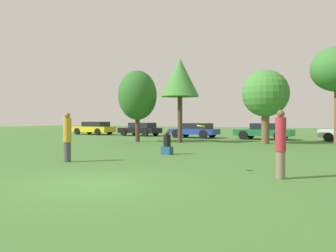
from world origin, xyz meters
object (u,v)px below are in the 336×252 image
(frisbee, at_px, (201,126))
(parked_car_green, at_px, (265,131))
(person_thrower, at_px, (67,136))
(parked_car_yellow, at_px, (94,128))
(person_catcher, at_px, (281,143))
(parked_car_black, at_px, (141,129))
(bystander_sitting, at_px, (167,144))
(tree_1, at_px, (180,78))
(tree_2, at_px, (265,94))
(tree_0, at_px, (137,95))
(parked_car_blue, at_px, (195,130))

(frisbee, bearing_deg, parked_car_green, 97.66)
(person_thrower, bearing_deg, parked_car_yellow, 128.72)
(person_thrower, xyz_separation_m, person_catcher, (7.74, -0.13, -0.00))
(frisbee, distance_m, parked_car_black, 23.70)
(bystander_sitting, relative_size, parked_car_yellow, 0.25)
(frisbee, height_order, tree_1, tree_1)
(parked_car_green, bearing_deg, person_thrower, 83.19)
(tree_2, bearing_deg, tree_0, -164.01)
(person_thrower, relative_size, tree_2, 0.39)
(person_thrower, bearing_deg, parked_car_blue, 99.93)
(bystander_sitting, relative_size, tree_0, 0.22)
(person_thrower, distance_m, parked_car_yellow, 23.61)
(tree_1, distance_m, parked_car_yellow, 15.41)
(person_thrower, bearing_deg, tree_1, 96.72)
(parked_car_blue, bearing_deg, parked_car_yellow, -1.47)
(person_thrower, height_order, tree_1, tree_1)
(frisbee, height_order, tree_2, tree_2)
(person_catcher, distance_m, tree_0, 16.53)
(frisbee, height_order, parked_car_green, frisbee)
(person_catcher, distance_m, frisbee, 2.34)
(parked_car_black, bearing_deg, tree_1, 140.10)
(person_thrower, distance_m, parked_car_black, 20.73)
(parked_car_black, height_order, parked_car_blue, parked_car_black)
(parked_car_yellow, distance_m, parked_car_green, 17.43)
(tree_0, height_order, parked_car_blue, tree_0)
(tree_2, height_order, parked_car_green, tree_2)
(frisbee, xyz_separation_m, parked_car_green, (-2.47, 18.36, -0.72))
(parked_car_green, bearing_deg, person_catcher, 107.04)
(frisbee, bearing_deg, person_thrower, 178.45)
(person_catcher, relative_size, parked_car_blue, 0.44)
(person_catcher, relative_size, parked_car_yellow, 0.41)
(parked_car_blue, bearing_deg, person_thrower, 101.43)
(tree_1, bearing_deg, frisbee, -60.83)
(parked_car_blue, bearing_deg, bystander_sitting, 111.61)
(frisbee, bearing_deg, parked_car_black, 127.15)
(tree_1, distance_m, parked_car_blue, 7.34)
(person_catcher, bearing_deg, tree_0, -42.28)
(person_catcher, bearing_deg, bystander_sitting, -35.87)
(tree_0, height_order, parked_car_green, tree_0)
(tree_2, bearing_deg, parked_car_yellow, 164.34)
(bystander_sitting, height_order, parked_car_black, parked_car_black)
(tree_1, xyz_separation_m, parked_car_yellow, (-13.27, 6.94, -3.65))
(tree_0, relative_size, parked_car_green, 1.12)
(tree_2, distance_m, parked_car_yellow, 19.45)
(tree_0, bearing_deg, parked_car_yellow, 143.56)
(parked_car_yellow, xyz_separation_m, parked_car_blue, (11.64, -0.81, -0.03))
(person_catcher, relative_size, parked_car_green, 0.41)
(tree_1, height_order, parked_car_black, tree_1)
(tree_2, bearing_deg, bystander_sitting, -103.48)
(frisbee, height_order, parked_car_yellow, frisbee)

